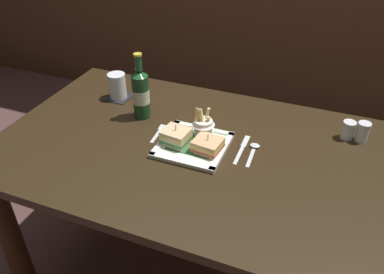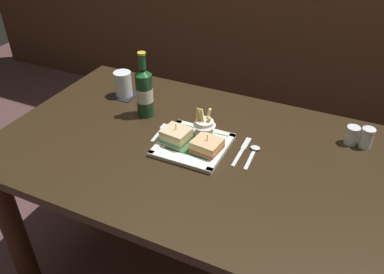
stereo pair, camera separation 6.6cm
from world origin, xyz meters
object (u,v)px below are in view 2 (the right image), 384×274
at_px(fork, 160,131).
at_px(pepper_shaker, 366,139).
at_px(dining_table, 191,176).
at_px(sandwich_half_right, 207,146).
at_px(water_glass, 123,85).
at_px(knife, 242,150).
at_px(square_plate, 193,145).
at_px(beer_bottle, 144,92).
at_px(fries_cup, 204,125).
at_px(salt_shaker, 352,136).
at_px(sandwich_half_left, 176,136).
at_px(spoon, 254,151).

distance_m(fork, pepper_shaker, 0.73).
height_order(dining_table, sandwich_half_right, sandwich_half_right).
height_order(water_glass, knife, water_glass).
bearing_deg(square_plate, water_glass, 153.07).
distance_m(beer_bottle, fork, 0.17).
distance_m(fries_cup, salt_shaker, 0.52).
bearing_deg(dining_table, sandwich_half_left, -163.85).
bearing_deg(knife, dining_table, -163.42).
height_order(square_plate, water_glass, water_glass).
bearing_deg(sandwich_half_right, knife, 32.10).
xyz_separation_m(sandwich_half_left, salt_shaker, (0.55, 0.27, -0.01)).
relative_size(fries_cup, salt_shaker, 1.63).
relative_size(beer_bottle, salt_shaker, 3.87).
relative_size(knife, pepper_shaker, 2.40).
distance_m(square_plate, fork, 0.15).
bearing_deg(knife, square_plate, -161.87).
bearing_deg(dining_table, fries_cup, 71.99).
bearing_deg(sandwich_half_left, fork, 151.81).
xyz_separation_m(dining_table, square_plate, (0.01, -0.00, 0.15)).
xyz_separation_m(fork, salt_shaker, (0.64, 0.22, 0.03)).
bearing_deg(square_plate, dining_table, 163.07).
relative_size(sandwich_half_right, water_glass, 0.97).
bearing_deg(sandwich_half_left, water_glass, 148.10).
distance_m(square_plate, sandwich_half_left, 0.07).
relative_size(dining_table, water_glass, 13.18).
height_order(sandwich_half_right, salt_shaker, sandwich_half_right).
xyz_separation_m(square_plate, spoon, (0.20, 0.06, -0.00)).
bearing_deg(beer_bottle, knife, -8.84).
bearing_deg(water_glass, square_plate, -26.93).
height_order(fork, pepper_shaker, pepper_shaker).
xyz_separation_m(square_plate, water_glass, (-0.42, 0.22, 0.04)).
bearing_deg(fork, fries_cup, 10.75).
relative_size(dining_table, pepper_shaker, 18.70).
relative_size(sandwich_half_left, fork, 0.79).
xyz_separation_m(dining_table, pepper_shaker, (0.55, 0.25, 0.17)).
height_order(beer_bottle, spoon, beer_bottle).
relative_size(square_plate, beer_bottle, 0.89).
relative_size(sandwich_half_right, beer_bottle, 0.39).
distance_m(water_glass, knife, 0.61).
height_order(square_plate, beer_bottle, beer_bottle).
relative_size(square_plate, sandwich_half_right, 2.29).
distance_m(square_plate, knife, 0.17).
height_order(fries_cup, pepper_shaker, fries_cup).
bearing_deg(sandwich_half_right, fork, 166.79).
bearing_deg(spoon, salt_shaker, 33.93).
height_order(sandwich_half_right, water_glass, water_glass).
distance_m(dining_table, pepper_shaker, 0.63).
xyz_separation_m(beer_bottle, fork, (0.11, -0.08, -0.10)).
bearing_deg(pepper_shaker, sandwich_half_right, -150.94).
xyz_separation_m(sandwich_half_right, fries_cup, (-0.05, 0.08, 0.02)).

